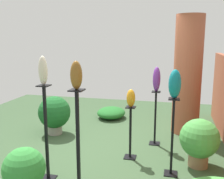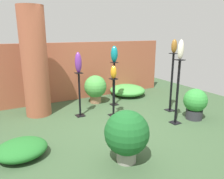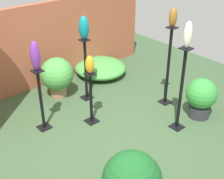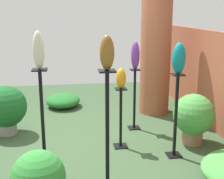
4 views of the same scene
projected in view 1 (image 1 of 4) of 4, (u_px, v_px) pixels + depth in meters
ground_plane at (103, 150)px, 4.82m from camera, size 8.00×8.00×0.00m
brick_pillar at (188, 75)px, 5.51m from camera, size 0.58×0.58×2.50m
pedestal_teal at (172, 140)px, 3.85m from camera, size 0.20×0.20×1.17m
pedestal_ivory at (46, 137)px, 3.70m from camera, size 0.20×0.20×1.39m
pedestal_bronze at (78, 154)px, 3.11m from camera, size 0.20×0.20×1.45m
pedestal_amber at (130, 135)px, 4.42m from camera, size 0.20×0.20×0.90m
pedestal_violet at (155, 120)px, 5.00m from camera, size 0.20×0.20×1.04m
art_vase_teal at (175, 84)px, 3.69m from camera, size 0.18×0.18×0.42m
art_vase_ivory at (43, 71)px, 3.52m from camera, size 0.12×0.12×0.40m
art_vase_bronze at (76, 75)px, 2.92m from camera, size 0.13×0.14×0.32m
art_vase_amber at (131, 98)px, 4.30m from camera, size 0.14×0.14×0.30m
art_vase_violet at (157, 79)px, 4.85m from camera, size 0.15×0.14×0.46m
potted_plant_back_center at (54, 113)px, 5.55m from camera, size 0.68×0.68×0.82m
potted_plant_walkway_edge at (199, 140)px, 4.12m from camera, size 0.62×0.62×0.78m
potted_plant_mid_left at (24, 173)px, 3.23m from camera, size 0.53×0.53×0.71m
foliage_bed_east at (111, 113)px, 6.73m from camera, size 0.80×0.71×0.27m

